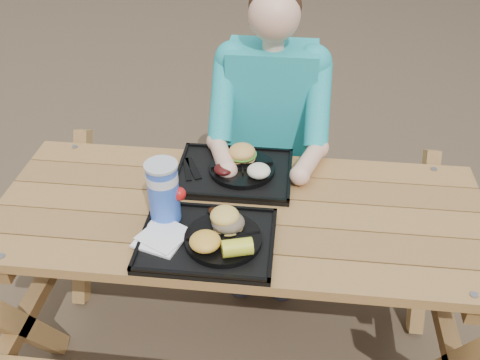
# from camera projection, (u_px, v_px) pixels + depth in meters

# --- Properties ---
(ground) EXTENTS (60.00, 60.00, 0.00)m
(ground) POSITION_uv_depth(u_px,v_px,m) (240.00, 339.00, 2.39)
(ground) COLOR #999999
(ground) RESTS_ON ground
(picnic_table) EXTENTS (1.80, 1.49, 0.75)m
(picnic_table) POSITION_uv_depth(u_px,v_px,m) (240.00, 280.00, 2.17)
(picnic_table) COLOR #999999
(picnic_table) RESTS_ON ground
(tray_near) EXTENTS (0.45, 0.35, 0.02)m
(tray_near) POSITION_uv_depth(u_px,v_px,m) (207.00, 241.00, 1.80)
(tray_near) COLOR black
(tray_near) RESTS_ON picnic_table
(tray_far) EXTENTS (0.45, 0.35, 0.02)m
(tray_far) POSITION_uv_depth(u_px,v_px,m) (234.00, 174.00, 2.11)
(tray_far) COLOR black
(tray_far) RESTS_ON picnic_table
(plate_near) EXTENTS (0.26, 0.26, 0.02)m
(plate_near) POSITION_uv_depth(u_px,v_px,m) (223.00, 239.00, 1.78)
(plate_near) COLOR black
(plate_near) RESTS_ON tray_near
(plate_far) EXTENTS (0.26, 0.26, 0.02)m
(plate_far) POSITION_uv_depth(u_px,v_px,m) (242.00, 169.00, 2.11)
(plate_far) COLOR black
(plate_far) RESTS_ON tray_far
(napkin_stack) EXTENTS (0.19, 0.19, 0.02)m
(napkin_stack) POSITION_uv_depth(u_px,v_px,m) (161.00, 238.00, 1.78)
(napkin_stack) COLOR white
(napkin_stack) RESTS_ON tray_near
(soda_cup) EXTENTS (0.11, 0.11, 0.22)m
(soda_cup) POSITION_uv_depth(u_px,v_px,m) (164.00, 193.00, 1.82)
(soda_cup) COLOR blue
(soda_cup) RESTS_ON tray_near
(condiment_bbq) EXTENTS (0.04, 0.04, 0.03)m
(condiment_bbq) POSITION_uv_depth(u_px,v_px,m) (214.00, 213.00, 1.88)
(condiment_bbq) COLOR black
(condiment_bbq) RESTS_ON tray_near
(condiment_mustard) EXTENTS (0.04, 0.04, 0.03)m
(condiment_mustard) POSITION_uv_depth(u_px,v_px,m) (231.00, 213.00, 1.88)
(condiment_mustard) COLOR gold
(condiment_mustard) RESTS_ON tray_near
(sandwich) EXTENTS (0.10, 0.10, 0.11)m
(sandwich) POSITION_uv_depth(u_px,v_px,m) (228.00, 215.00, 1.78)
(sandwich) COLOR #F7C657
(sandwich) RESTS_ON plate_near
(mac_cheese) EXTENTS (0.10, 0.10, 0.05)m
(mac_cheese) POSITION_uv_depth(u_px,v_px,m) (205.00, 241.00, 1.71)
(mac_cheese) COLOR yellow
(mac_cheese) RESTS_ON plate_near
(corn_cob) EXTENTS (0.12, 0.12, 0.06)m
(corn_cob) POSITION_uv_depth(u_px,v_px,m) (237.00, 247.00, 1.69)
(corn_cob) COLOR yellow
(corn_cob) RESTS_ON plate_near
(cutlery_far) EXTENTS (0.09, 0.15, 0.01)m
(cutlery_far) POSITION_uv_depth(u_px,v_px,m) (193.00, 168.00, 2.12)
(cutlery_far) COLOR black
(cutlery_far) RESTS_ON tray_far
(burger) EXTENTS (0.11, 0.11, 0.10)m
(burger) POSITION_uv_depth(u_px,v_px,m) (242.00, 149.00, 2.12)
(burger) COLOR #E7A651
(burger) RESTS_ON plate_far
(baked_beans) EXTENTS (0.08, 0.08, 0.04)m
(baked_beans) POSITION_uv_depth(u_px,v_px,m) (224.00, 169.00, 2.06)
(baked_beans) COLOR #410D0D
(baked_beans) RESTS_ON plate_far
(potato_salad) EXTENTS (0.09, 0.09, 0.05)m
(potato_salad) POSITION_uv_depth(u_px,v_px,m) (259.00, 171.00, 2.03)
(potato_salad) COLOR white
(potato_salad) RESTS_ON plate_far
(diner) EXTENTS (0.48, 0.84, 1.28)m
(diner) POSITION_uv_depth(u_px,v_px,m) (269.00, 148.00, 2.49)
(diner) COLOR teal
(diner) RESTS_ON ground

